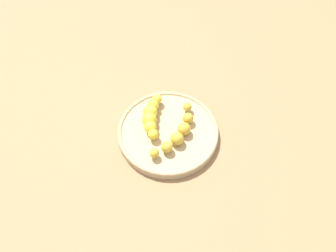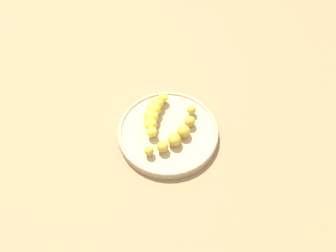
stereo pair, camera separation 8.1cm
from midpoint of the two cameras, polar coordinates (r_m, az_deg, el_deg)
ground_plane at (r=0.84m, az=2.75°, el=-1.68°), size 2.40×2.40×0.00m
fruit_bowl at (r=0.83m, az=2.78°, el=-1.22°), size 0.25×0.25×0.02m
banana_yellow at (r=0.83m, az=0.36°, el=1.92°), size 0.09×0.11×0.04m
banana_spotted at (r=0.80m, az=4.41°, el=-1.55°), size 0.06×0.18×0.03m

